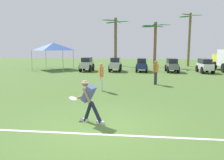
# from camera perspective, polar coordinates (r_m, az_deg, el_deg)

# --- Properties ---
(ground_plane) EXTENTS (80.00, 80.00, 0.00)m
(ground_plane) POSITION_cam_1_polar(r_m,az_deg,el_deg) (6.87, -4.01, -12.37)
(ground_plane) COLOR #4C6D30
(field_line_paint) EXTENTS (22.80, 0.69, 0.01)m
(field_line_paint) POSITION_cam_1_polar(r_m,az_deg,el_deg) (6.42, -4.94, -13.88)
(field_line_paint) COLOR white
(field_line_paint) RESTS_ON ground_plane
(frisbee_thrower) EXTENTS (1.03, 0.68, 1.39)m
(frisbee_thrower) POSITION_cam_1_polar(r_m,az_deg,el_deg) (7.18, -6.04, -4.89)
(frisbee_thrower) COLOR #191E38
(frisbee_thrower) RESTS_ON ground_plane
(frisbee_in_flight) EXTENTS (0.35, 0.36, 0.12)m
(frisbee_in_flight) POSITION_cam_1_polar(r_m,az_deg,el_deg) (7.82, -10.19, -4.78)
(frisbee_in_flight) COLOR white
(teammate_near_sideline) EXTENTS (0.32, 0.48, 1.56)m
(teammate_near_sideline) POSITION_cam_1_polar(r_m,az_deg,el_deg) (12.26, -2.86, 1.49)
(teammate_near_sideline) COLOR silver
(teammate_near_sideline) RESTS_ON ground_plane
(teammate_midfield) EXTENTS (0.35, 0.46, 1.56)m
(teammate_midfield) POSITION_cam_1_polar(r_m,az_deg,el_deg) (14.62, 11.36, 2.48)
(teammate_midfield) COLOR #33333D
(teammate_midfield) RESTS_ON ground_plane
(parked_car_slot_a) EXTENTS (1.23, 2.38, 1.40)m
(parked_car_slot_a) POSITION_cam_1_polar(r_m,az_deg,el_deg) (22.64, -6.58, 4.21)
(parked_car_slot_a) COLOR #B7BABF
(parked_car_slot_a) RESTS_ON ground_plane
(parked_car_slot_b) EXTENTS (1.22, 2.37, 1.40)m
(parked_car_slot_b) POSITION_cam_1_polar(r_m,az_deg,el_deg) (22.29, 0.89, 4.20)
(parked_car_slot_b) COLOR #B7BABF
(parked_car_slot_b) RESTS_ON ground_plane
(parked_car_slot_c) EXTENTS (1.14, 2.40, 1.34)m
(parked_car_slot_c) POSITION_cam_1_polar(r_m,az_deg,el_deg) (22.28, 7.75, 4.06)
(parked_car_slot_c) COLOR navy
(parked_car_slot_c) RESTS_ON ground_plane
(parked_car_slot_d) EXTENTS (1.19, 2.42, 1.34)m
(parked_car_slot_d) POSITION_cam_1_polar(r_m,az_deg,el_deg) (22.44, 15.39, 3.87)
(parked_car_slot_d) COLOR slate
(parked_car_slot_d) RESTS_ON ground_plane
(parked_car_slot_e) EXTENTS (1.23, 2.43, 1.34)m
(parked_car_slot_e) POSITION_cam_1_polar(r_m,az_deg,el_deg) (22.85, 23.09, 3.57)
(parked_car_slot_e) COLOR silver
(parked_car_slot_e) RESTS_ON ground_plane
(palm_tree_far_left) EXTENTS (3.51, 3.61, 6.21)m
(palm_tree_far_left) POSITION_cam_1_polar(r_m,az_deg,el_deg) (29.21, 0.92, 10.75)
(palm_tree_far_left) COLOR brown
(palm_tree_far_left) RESTS_ON ground_plane
(palm_tree_left_of_centre) EXTENTS (3.67, 3.12, 5.50)m
(palm_tree_left_of_centre) POSITION_cam_1_polar(r_m,az_deg,el_deg) (28.05, 11.19, 10.20)
(palm_tree_left_of_centre) COLOR brown
(palm_tree_left_of_centre) RESTS_ON ground_plane
(palm_tree_right_of_centre) EXTENTS (2.75, 3.41, 6.67)m
(palm_tree_right_of_centre) POSITION_cam_1_polar(r_m,az_deg,el_deg) (29.90, 19.57, 11.01)
(palm_tree_right_of_centre) COLOR brown
(palm_tree_right_of_centre) RESTS_ON ground_plane
(event_tent) EXTENTS (3.59, 3.59, 2.94)m
(event_tent) POSITION_cam_1_polar(r_m,az_deg,el_deg) (25.28, -15.10, 8.45)
(event_tent) COLOR #B2B5BA
(event_tent) RESTS_ON ground_plane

